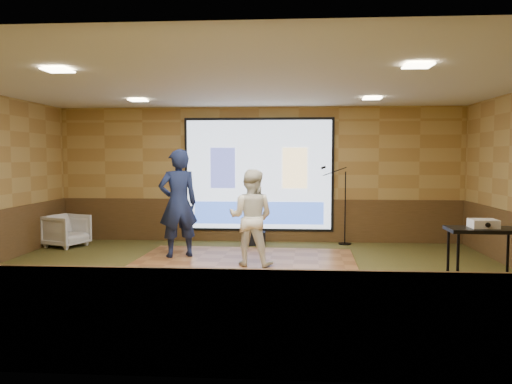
# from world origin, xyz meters

# --- Properties ---
(ground) EXTENTS (9.00, 9.00, 0.00)m
(ground) POSITION_xyz_m (0.00, 0.00, 0.00)
(ground) COLOR #2F3C1B
(ground) RESTS_ON ground
(room_shell) EXTENTS (9.04, 7.04, 3.02)m
(room_shell) POSITION_xyz_m (0.00, 0.00, 2.09)
(room_shell) COLOR #A48444
(room_shell) RESTS_ON ground
(wainscot_back) EXTENTS (9.00, 0.04, 0.95)m
(wainscot_back) POSITION_xyz_m (0.00, 3.48, 0.47)
(wainscot_back) COLOR #442F16
(wainscot_back) RESTS_ON ground
(wainscot_front) EXTENTS (9.00, 0.04, 0.95)m
(wainscot_front) POSITION_xyz_m (0.00, -3.48, 0.47)
(wainscot_front) COLOR #442F16
(wainscot_front) RESTS_ON ground
(projector_screen) EXTENTS (3.32, 0.06, 2.52)m
(projector_screen) POSITION_xyz_m (0.00, 3.44, 1.47)
(projector_screen) COLOR black
(projector_screen) RESTS_ON room_shell
(downlight_nw) EXTENTS (0.32, 0.32, 0.02)m
(downlight_nw) POSITION_xyz_m (-2.20, 1.80, 2.97)
(downlight_nw) COLOR beige
(downlight_nw) RESTS_ON room_shell
(downlight_ne) EXTENTS (0.32, 0.32, 0.02)m
(downlight_ne) POSITION_xyz_m (2.20, 1.80, 2.97)
(downlight_ne) COLOR beige
(downlight_ne) RESTS_ON room_shell
(downlight_sw) EXTENTS (0.32, 0.32, 0.02)m
(downlight_sw) POSITION_xyz_m (-2.20, -1.50, 2.97)
(downlight_sw) COLOR beige
(downlight_sw) RESTS_ON room_shell
(downlight_se) EXTENTS (0.32, 0.32, 0.02)m
(downlight_se) POSITION_xyz_m (2.20, -1.50, 2.97)
(downlight_se) COLOR beige
(downlight_se) RESTS_ON room_shell
(dance_floor) EXTENTS (4.07, 3.17, 0.03)m
(dance_floor) POSITION_xyz_m (-0.12, 1.06, 0.01)
(dance_floor) COLOR #976337
(dance_floor) RESTS_ON ground
(player_left) EXTENTS (0.87, 0.76, 2.01)m
(player_left) POSITION_xyz_m (-1.38, 1.51, 1.03)
(player_left) COLOR #151E42
(player_left) RESTS_ON dance_floor
(player_right) EXTENTS (0.91, 0.77, 1.65)m
(player_right) POSITION_xyz_m (0.03, 0.88, 0.86)
(player_right) COLOR silver
(player_right) RESTS_ON dance_floor
(av_table) EXTENTS (0.92, 0.49, 0.97)m
(av_table) POSITION_xyz_m (3.21, -1.01, 0.68)
(av_table) COLOR black
(av_table) RESTS_ON ground
(projector) EXTENTS (0.33, 0.28, 0.11)m
(projector) POSITION_xyz_m (3.21, -0.99, 1.03)
(projector) COLOR white
(projector) RESTS_ON av_table
(mic_stand) EXTENTS (0.67, 0.27, 1.71)m
(mic_stand) POSITION_xyz_m (1.83, 3.22, 0.49)
(mic_stand) COLOR black
(mic_stand) RESTS_ON ground
(banquet_chair) EXTENTS (0.96, 0.95, 0.68)m
(banquet_chair) POSITION_xyz_m (-4.00, 2.51, 0.34)
(banquet_chair) COLOR gray
(banquet_chair) RESTS_ON ground
(duffel_bag) EXTENTS (0.48, 0.34, 0.29)m
(duffel_bag) POSITION_xyz_m (-0.06, 3.02, 0.14)
(duffel_bag) COLOR black
(duffel_bag) RESTS_ON ground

